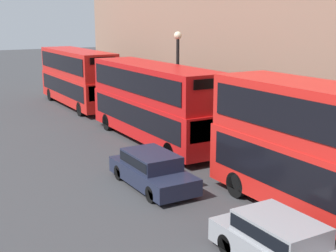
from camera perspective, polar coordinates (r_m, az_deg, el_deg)
name	(u,v)px	position (r m, az deg, el deg)	size (l,w,h in m)	color
bus_second_in_queue	(153,100)	(25.50, -1.81, 3.21)	(2.59, 10.82, 4.26)	red
bus_third_in_queue	(77,76)	(36.64, -10.99, 6.05)	(2.59, 10.49, 4.31)	red
car_dark_sedan	(281,243)	(13.44, 13.59, -13.69)	(1.79, 4.36, 1.45)	gray
car_hatchback	(152,169)	(19.05, -1.98, -5.23)	(1.85, 4.54, 1.42)	#1E2338
street_lamp	(178,72)	(26.75, 1.19, 6.65)	(0.44, 0.44, 5.97)	black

